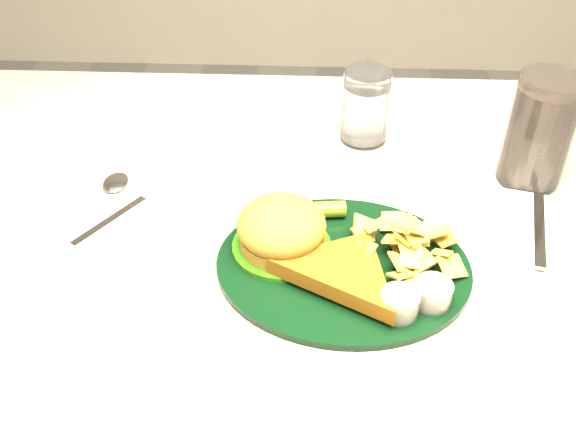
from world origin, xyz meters
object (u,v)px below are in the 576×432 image
Objects in this scene: dinner_plate at (344,248)px; cola_glass at (540,131)px; table at (309,396)px; fork_napkin at (537,223)px; water_glass at (366,106)px.

dinner_plate is 1.90× the size of cola_glass.
cola_glass reaches higher than dinner_plate.
dinner_plate is (0.03, -0.09, 0.41)m from table.
cola_glass is 0.81× the size of fork_napkin.
fork_napkin is (-0.01, -0.11, -0.07)m from cola_glass.
table is 0.42m from dinner_plate.
fork_napkin is (0.24, 0.09, -0.03)m from dinner_plate.
cola_glass reaches higher than table.
dinner_plate is 2.68× the size of water_glass.
cola_glass is (0.26, 0.19, 0.04)m from dinner_plate.
dinner_plate is 0.26m from fork_napkin.
water_glass is (0.04, 0.29, 0.02)m from dinner_plate.
cola_glass is at bearing 40.13° from dinner_plate.
table is 4.08× the size of dinner_plate.
water_glass is at bearing 70.53° from table.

